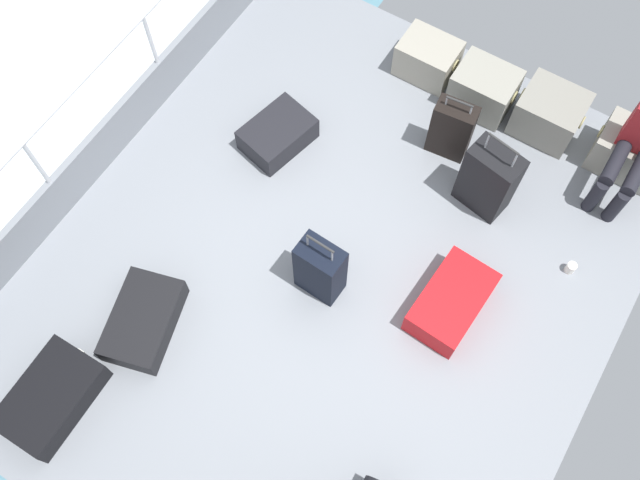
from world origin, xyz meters
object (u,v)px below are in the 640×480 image
object	(u,v)px
cargo_crate_0	(428,58)
suitcase_3	(451,302)
cargo_crate_1	(484,89)
suitcase_7	(488,179)
suitcase_4	(452,129)
cargo_crate_2	(549,114)
suitcase_0	(51,398)
cargo_crate_3	(631,152)
suitcase_2	(320,269)
suitcase_1	(278,134)
suitcase_6	(143,320)
paper_cup	(571,268)

from	to	relation	value
cargo_crate_0	suitcase_3	size ratio (longest dim) A/B	0.74
cargo_crate_1	suitcase_7	distance (m)	1.01
suitcase_4	cargo_crate_2	bearing A→B (deg)	46.12
suitcase_0	suitcase_7	distance (m)	3.73
cargo_crate_1	cargo_crate_3	bearing A→B (deg)	3.56
cargo_crate_2	cargo_crate_3	distance (m)	0.74
suitcase_2	suitcase_1	bearing A→B (deg)	137.20
cargo_crate_2	suitcase_2	xyz separation A→B (m)	(-0.89, -2.32, 0.11)
cargo_crate_0	suitcase_7	size ratio (longest dim) A/B	0.62
cargo_crate_0	suitcase_1	xyz separation A→B (m)	(-0.73, -1.37, -0.06)
suitcase_1	suitcase_3	bearing A→B (deg)	-16.11
cargo_crate_1	suitcase_7	size ratio (longest dim) A/B	0.64
cargo_crate_2	suitcase_1	bearing A→B (deg)	-144.22
cargo_crate_1	suitcase_7	bearing A→B (deg)	-63.19
cargo_crate_2	suitcase_2	world-z (taller)	suitcase_2
cargo_crate_0	suitcase_1	world-z (taller)	cargo_crate_0
suitcase_3	cargo_crate_0	bearing A→B (deg)	123.00
cargo_crate_1	suitcase_1	xyz separation A→B (m)	(-1.31, -1.31, -0.08)
cargo_crate_1	suitcase_3	size ratio (longest dim) A/B	0.76
cargo_crate_2	suitcase_6	bearing A→B (deg)	-119.13
suitcase_4	paper_cup	distance (m)	1.49
suitcase_4	paper_cup	world-z (taller)	suitcase_4
suitcase_1	suitcase_6	xyz separation A→B (m)	(0.05, -1.95, -0.01)
cargo_crate_2	suitcase_4	xyz separation A→B (m)	(-0.63, -0.65, 0.09)
suitcase_0	cargo_crate_0	bearing A→B (deg)	78.10
suitcase_3	suitcase_7	xyz separation A→B (m)	(-0.23, 1.00, 0.22)
cargo_crate_0	cargo_crate_3	distance (m)	1.93
suitcase_2	suitcase_6	xyz separation A→B (m)	(-0.97, -1.01, -0.21)
suitcase_7	paper_cup	world-z (taller)	suitcase_7
suitcase_6	suitcase_7	size ratio (longest dim) A/B	0.93
cargo_crate_2	suitcase_0	distance (m)	4.64
paper_cup	suitcase_0	bearing A→B (deg)	-133.12
cargo_crate_2	suitcase_7	bearing A→B (deg)	-98.70
cargo_crate_1	cargo_crate_3	xyz separation A→B (m)	(1.34, 0.08, -0.01)
cargo_crate_0	suitcase_3	xyz separation A→B (m)	(1.26, -1.95, -0.05)
suitcase_2	suitcase_4	size ratio (longest dim) A/B	1.15
suitcase_7	cargo_crate_1	bearing A→B (deg)	116.81
paper_cup	suitcase_6	bearing A→B (deg)	-140.16
cargo_crate_2	suitcase_2	distance (m)	2.49
suitcase_0	cargo_crate_1	bearing A→B (deg)	70.37
suitcase_1	suitcase_4	size ratio (longest dim) A/B	0.98
cargo_crate_1	paper_cup	bearing A→B (deg)	-38.76
cargo_crate_2	suitcase_6	xyz separation A→B (m)	(-1.86, -3.33, -0.10)
suitcase_7	cargo_crate_3	bearing A→B (deg)	47.65
suitcase_7	cargo_crate_2	bearing A→B (deg)	81.30
suitcase_7	paper_cup	size ratio (longest dim) A/B	8.84
cargo_crate_1	suitcase_0	world-z (taller)	cargo_crate_1
cargo_crate_3	suitcase_7	world-z (taller)	suitcase_7
suitcase_3	cargo_crate_3	bearing A→B (deg)	71.41
cargo_crate_0	suitcase_3	bearing A→B (deg)	-57.00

